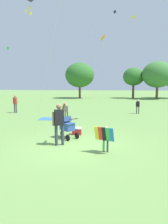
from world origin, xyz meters
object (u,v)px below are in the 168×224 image
at_px(person_couple_left, 138,105).
at_px(picnic_blanket, 48,119).
at_px(person_red_shirt, 66,110).
at_px(person_adult_flyer, 59,120).
at_px(person_sitting_far, 15,102).
at_px(kite_orange_delta, 102,41).
at_px(cooler_box, 77,131).
at_px(child_with_butterfly_kite, 105,136).
at_px(stroller, 67,125).
at_px(kite_adult_black, 31,6).

xyz_separation_m(person_couple_left, picnic_blanket, (-6.75, -3.09, -0.69)).
height_order(person_couple_left, picnic_blanket, person_couple_left).
relative_size(person_red_shirt, person_couple_left, 0.90).
xyz_separation_m(person_adult_flyer, person_sitting_far, (-5.74, 8.58, -0.14)).
bearing_deg(kite_orange_delta, picnic_blanket, -129.21).
distance_m(person_red_shirt, picnic_blanket, 1.49).
relative_size(kite_orange_delta, cooler_box, 15.22).
height_order(child_with_butterfly_kite, picnic_blanket, child_with_butterfly_kite).
distance_m(child_with_butterfly_kite, person_adult_flyer, 2.04).
bearing_deg(stroller, person_sitting_far, 128.11).
distance_m(person_adult_flyer, person_red_shirt, 6.05).
xyz_separation_m(child_with_butterfly_kite, stroller, (-1.77, 1.80, -0.00)).
height_order(kite_orange_delta, person_red_shirt, kite_orange_delta).
distance_m(kite_orange_delta, cooler_box, 10.66).
xyz_separation_m(kite_orange_delta, person_red_shirt, (-2.40, -4.60, -5.49)).
bearing_deg(person_sitting_far, picnic_blanket, -36.36).
distance_m(stroller, person_red_shirt, 4.95).
bearing_deg(person_red_shirt, person_sitting_far, 152.00).
distance_m(stroller, kite_adult_black, 5.69).
relative_size(kite_orange_delta, person_couple_left, 5.74).
bearing_deg(child_with_butterfly_kite, person_adult_flyer, 160.00).
relative_size(child_with_butterfly_kite, person_couple_left, 0.83).
distance_m(person_red_shirt, person_sitting_far, 5.55).
xyz_separation_m(kite_adult_black, cooler_box, (2.02, 0.23, -5.86)).
height_order(person_adult_flyer, picnic_blanket, person_adult_flyer).
distance_m(person_adult_flyer, person_sitting_far, 10.32).
height_order(person_sitting_far, cooler_box, person_sitting_far).
relative_size(person_couple_left, cooler_box, 2.65).
xyz_separation_m(person_adult_flyer, picnic_blanket, (-2.20, 5.97, -1.03)).
relative_size(person_adult_flyer, person_couple_left, 1.51).
distance_m(person_sitting_far, picnic_blanket, 4.48).
xyz_separation_m(person_red_shirt, cooler_box, (1.32, -4.18, -0.46)).
bearing_deg(stroller, kite_orange_delta, 81.33).
xyz_separation_m(person_couple_left, cooler_box, (-4.08, -7.27, -0.53)).
xyz_separation_m(kite_orange_delta, person_couple_left, (3.00, -1.51, -5.42)).
bearing_deg(person_adult_flyer, person_sitting_far, 123.78).
bearing_deg(kite_orange_delta, person_adult_flyer, -98.35).
height_order(stroller, person_couple_left, person_couple_left).
relative_size(child_with_butterfly_kite, cooler_box, 2.19).
bearing_deg(picnic_blanket, kite_adult_black, -81.57).
relative_size(person_couple_left, picnic_blanket, 1.04).
distance_m(child_with_butterfly_kite, kite_adult_black, 6.80).
relative_size(stroller, person_couple_left, 0.87).
bearing_deg(child_with_butterfly_kite, kite_adult_black, 146.75).
bearing_deg(kite_orange_delta, person_red_shirt, -117.54).
height_order(kite_orange_delta, cooler_box, kite_orange_delta).
height_order(stroller, person_red_shirt, person_red_shirt).
bearing_deg(kite_adult_black, child_with_butterfly_kite, -33.25).
relative_size(person_sitting_far, person_couple_left, 1.28).
height_order(kite_adult_black, person_sitting_far, kite_adult_black).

